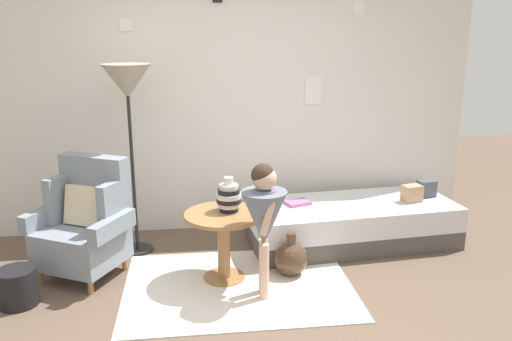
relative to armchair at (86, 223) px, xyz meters
name	(u,v)px	position (x,y,z in m)	size (l,w,h in m)	color
ground_plane	(251,328)	(1.25, -1.00, -0.44)	(12.00, 12.00, 0.00)	brown
gallery_wall	(228,100)	(1.25, 0.95, 0.86)	(4.80, 0.12, 2.60)	silver
rug	(238,286)	(1.21, -0.40, -0.43)	(1.78, 1.31, 0.01)	silver
armchair	(86,223)	(0.00, 0.00, 0.00)	(0.90, 0.82, 0.97)	#9E7042
daybed	(352,223)	(2.35, 0.33, -0.24)	(1.97, 0.98, 0.40)	#4C4742
pillow_head	(426,189)	(3.12, 0.44, 0.04)	(0.16, 0.12, 0.16)	#474C56
pillow_mid	(412,193)	(2.92, 0.31, 0.04)	(0.18, 0.12, 0.16)	tan
side_table	(224,232)	(1.11, -0.25, -0.03)	(0.62, 0.62, 0.56)	#9E7042
vase_striped	(229,197)	(1.16, -0.20, 0.24)	(0.20, 0.20, 0.28)	black
floor_lamp	(127,89)	(0.35, 0.41, 1.04)	(0.42, 0.42, 1.69)	black
person_child	(264,214)	(1.39, -0.57, 0.22)	(0.34, 0.34, 1.04)	#D8AD8E
book_on_daybed	(298,203)	(1.84, 0.36, -0.02)	(0.22, 0.16, 0.03)	#AB6591
demijohn_near	(291,258)	(1.66, -0.24, -0.29)	(0.28, 0.28, 0.37)	#473323
magazine_basket	(18,287)	(-0.42, -0.47, -0.30)	(0.28, 0.28, 0.28)	black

